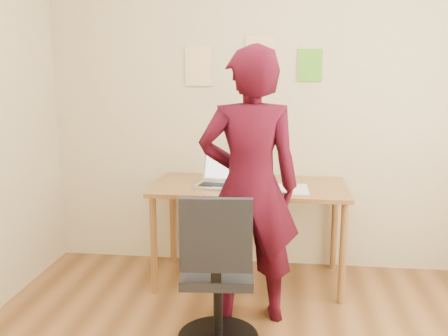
# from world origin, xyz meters

# --- Properties ---
(room) EXTENTS (3.58, 3.58, 2.78)m
(room) POSITION_xyz_m (0.00, 0.00, 1.35)
(room) COLOR brown
(room) RESTS_ON ground
(desk) EXTENTS (1.40, 0.70, 0.74)m
(desk) POSITION_xyz_m (-0.13, 1.38, 0.65)
(desk) COLOR #945F33
(desk) RESTS_ON ground
(laptop) EXTENTS (0.38, 0.35, 0.24)m
(laptop) POSITION_xyz_m (-0.34, 1.35, 0.79)
(laptop) COLOR silver
(laptop) RESTS_ON desk
(paper_sheet) EXTENTS (0.23, 0.32, 0.00)m
(paper_sheet) POSITION_xyz_m (0.18, 1.29, 0.74)
(paper_sheet) COLOR white
(paper_sheet) RESTS_ON desk
(phone) EXTENTS (0.13, 0.15, 0.01)m
(phone) POSITION_xyz_m (0.07, 1.17, 0.75)
(phone) COLOR black
(phone) RESTS_ON desk
(wall_note_left) EXTENTS (0.21, 0.00, 0.30)m
(wall_note_left) POSITION_xyz_m (-0.56, 1.74, 1.59)
(wall_note_left) COLOR #FAD295
(wall_note_left) RESTS_ON room
(wall_note_mid) EXTENTS (0.21, 0.00, 0.30)m
(wall_note_mid) POSITION_xyz_m (-0.09, 1.74, 1.66)
(wall_note_mid) COLOR #FAD295
(wall_note_mid) RESTS_ON room
(wall_note_right) EXTENTS (0.18, 0.00, 0.24)m
(wall_note_right) POSITION_xyz_m (0.29, 1.74, 1.60)
(wall_note_right) COLOR #5DB929
(wall_note_right) RESTS_ON room
(office_chair) EXTENTS (0.48, 0.48, 0.92)m
(office_chair) POSITION_xyz_m (-0.24, 0.45, 0.39)
(office_chair) COLOR black
(office_chair) RESTS_ON ground
(person) EXTENTS (0.68, 0.50, 1.72)m
(person) POSITION_xyz_m (-0.09, 0.82, 0.86)
(person) COLOR #3E0816
(person) RESTS_ON ground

